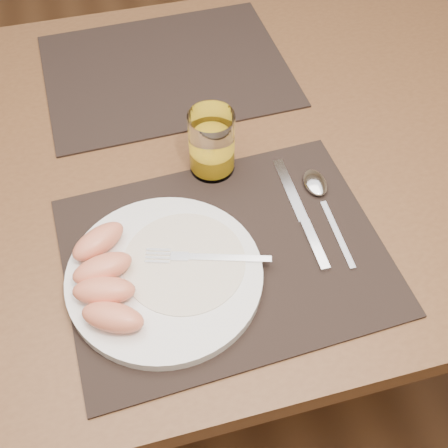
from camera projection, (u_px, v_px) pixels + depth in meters
ground at (200, 348)px, 1.53m from camera, size 5.00×5.00×0.00m
table at (187, 185)px, 1.00m from camera, size 1.40×0.90×0.75m
placemat_near at (225, 255)px, 0.80m from camera, size 0.47×0.37×0.00m
placemat_far at (166, 70)px, 1.06m from camera, size 0.46×0.36×0.00m
plate at (165, 276)px, 0.77m from camera, size 0.27×0.27×0.02m
plate_dressing at (184, 262)px, 0.77m from camera, size 0.17×0.17×0.00m
fork at (197, 257)px, 0.78m from camera, size 0.17×0.07×0.00m
knife at (304, 221)px, 0.84m from camera, size 0.02×0.22×0.01m
spoon at (318, 190)px, 0.87m from camera, size 0.04×0.19×0.01m
juice_glass at (212, 146)px, 0.87m from camera, size 0.07×0.07×0.11m
grapefruit_wedges at (104, 278)px, 0.74m from camera, size 0.10×0.20×0.03m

